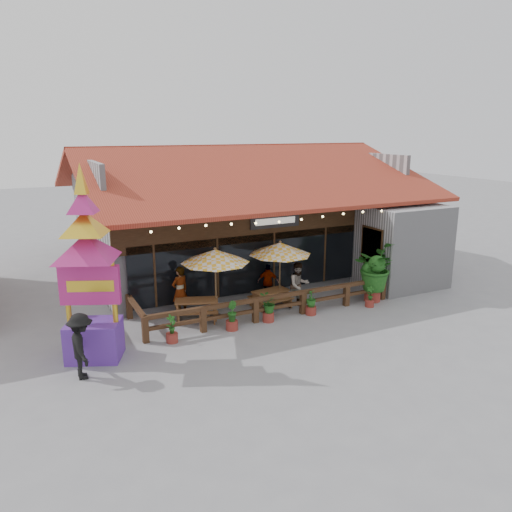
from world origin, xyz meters
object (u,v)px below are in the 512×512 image
thai_sign_tower (87,252)px  tropical_plant (374,268)px  umbrella_right (280,249)px  pedestrian (81,346)px  picnic_table_left (197,306)px  umbrella_left (215,256)px  picnic_table_right (271,296)px

thai_sign_tower → tropical_plant: bearing=2.5°
umbrella_right → pedestrian: umbrella_right is taller
picnic_table_left → pedestrian: pedestrian is taller
umbrella_left → thai_sign_tower: bearing=-161.3°
umbrella_left → pedestrian: umbrella_left is taller
picnic_table_right → thai_sign_tower: size_ratio=0.25×
umbrella_right → tropical_plant: size_ratio=1.26×
tropical_plant → picnic_table_right: bearing=163.9°
picnic_table_right → thai_sign_tower: bearing=-166.6°
picnic_table_right → thai_sign_tower: (-6.90, -1.64, 2.89)m
thai_sign_tower → pedestrian: 2.70m
umbrella_left → picnic_table_left: umbrella_left is taller
umbrella_right → thai_sign_tower: bearing=-166.6°
umbrella_left → umbrella_right: (2.78, 0.20, -0.05)m
umbrella_left → thai_sign_tower: (-4.58, -1.55, 1.01)m
picnic_table_right → pedestrian: bearing=-159.4°
picnic_table_left → umbrella_left: bearing=-11.9°
tropical_plant → pedestrian: tropical_plant is taller
umbrella_right → thai_sign_tower: 7.64m
picnic_table_left → thai_sign_tower: thai_sign_tower is taller
umbrella_right → picnic_table_right: umbrella_right is taller
tropical_plant → pedestrian: 11.58m
picnic_table_left → tropical_plant: tropical_plant is taller
umbrella_left → thai_sign_tower: 4.94m
tropical_plant → pedestrian: (-11.46, -1.60, -0.45)m
thai_sign_tower → tropical_plant: 11.14m
umbrella_right → thai_sign_tower: size_ratio=0.48×
picnic_table_left → tropical_plant: size_ratio=0.79×
umbrella_left → pedestrian: size_ratio=1.68×
umbrella_right → tropical_plant: umbrella_right is taller
tropical_plant → umbrella_right: bearing=160.4°
picnic_table_left → tropical_plant: 7.26m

